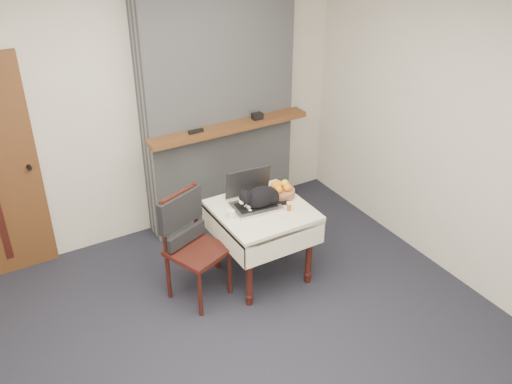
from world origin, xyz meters
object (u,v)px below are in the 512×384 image
(pill_bottle, at_px, (289,206))
(fruit_basket, at_px, (281,191))
(chair, at_px, (188,231))
(cream_jar, at_px, (231,214))
(laptop, at_px, (253,196))
(side_table, at_px, (262,220))
(cat, at_px, (262,197))

(pill_bottle, relative_size, fruit_basket, 0.34)
(chair, bearing_deg, cream_jar, -39.60)
(pill_bottle, bearing_deg, chair, 163.01)
(laptop, relative_size, fruit_basket, 1.83)
(cream_jar, xyz_separation_m, pill_bottle, (0.48, -0.14, 0.01))
(pill_bottle, relative_size, chair, 0.08)
(side_table, distance_m, fruit_basket, 0.32)
(cream_jar, bearing_deg, cat, 5.27)
(side_table, bearing_deg, cat, 66.62)
(cat, bearing_deg, fruit_basket, 14.80)
(cream_jar, distance_m, pill_bottle, 0.50)
(side_table, height_order, cat, cat)
(side_table, xyz_separation_m, pill_bottle, (0.18, -0.14, 0.15))
(cat, bearing_deg, chair, 171.51)
(side_table, distance_m, laptop, 0.22)
(pill_bottle, distance_m, fruit_basket, 0.25)
(cream_jar, distance_m, chair, 0.38)
(cream_jar, bearing_deg, laptop, 22.23)
(side_table, bearing_deg, fruit_basket, 20.91)
(cat, bearing_deg, laptop, 115.34)
(cat, height_order, cream_jar, cat)
(side_table, relative_size, pill_bottle, 9.63)
(side_table, distance_m, cat, 0.21)
(cream_jar, relative_size, pill_bottle, 0.90)
(cream_jar, distance_m, fruit_basket, 0.56)
(laptop, distance_m, cream_jar, 0.30)
(pill_bottle, height_order, fruit_basket, fruit_basket)
(side_table, height_order, chair, chair)
(cat, bearing_deg, pill_bottle, -45.90)
(laptop, xyz_separation_m, fruit_basket, (0.28, -0.01, -0.02))
(laptop, height_order, cream_jar, laptop)
(fruit_basket, bearing_deg, cat, -164.05)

